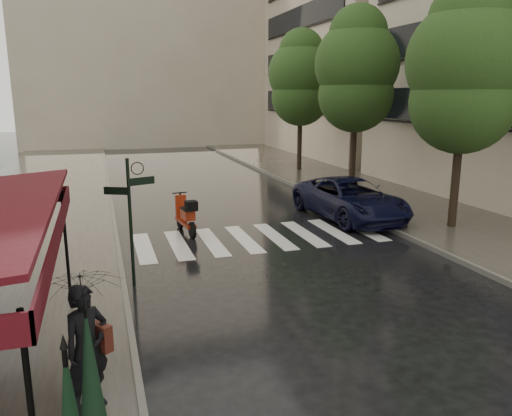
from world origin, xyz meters
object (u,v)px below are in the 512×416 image
parked_car (350,199)px  parasol_back (91,381)px  scooter (186,216)px  pedestrian_with_umbrella (83,297)px

parked_car → parasol_back: size_ratio=2.56×
scooter → parked_car: parked_car is taller
pedestrian_with_umbrella → scooter: size_ratio=1.32×
scooter → parked_car: size_ratio=0.36×
scooter → parasol_back: bearing=-112.7°
pedestrian_with_umbrella → parasol_back: bearing=-121.5°
parasol_back → parked_car: bearing=49.6°
pedestrian_with_umbrella → scooter: bearing=37.2°
scooter → parasol_back: (-2.89, -10.40, 0.65)m
scooter → parasol_back: parasol_back is taller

